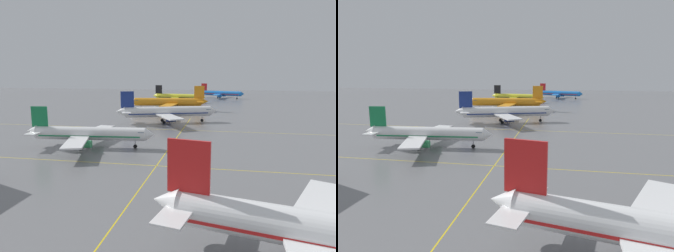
% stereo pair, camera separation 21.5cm
% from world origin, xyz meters
% --- Properties ---
extents(airliner_front_gate, '(37.09, 31.49, 11.60)m').
position_xyz_m(airliner_front_gate, '(23.31, 7.14, 3.96)').
color(airliner_front_gate, white).
rests_on(airliner_front_gate, ground).
extents(airliner_second_row, '(32.66, 28.05, 10.15)m').
position_xyz_m(airliner_second_row, '(-19.80, 48.67, 3.46)').
color(airliner_second_row, white).
rests_on(airliner_second_row, ground).
extents(airliner_third_row, '(36.62, 31.34, 11.70)m').
position_xyz_m(airliner_third_row, '(-7.57, 88.98, 4.00)').
color(airliner_third_row, white).
rests_on(airliner_third_row, ground).
extents(airliner_far_left_stand, '(38.43, 32.91, 11.95)m').
position_xyz_m(airliner_far_left_stand, '(-13.21, 124.92, 4.08)').
color(airliner_far_left_stand, orange).
rests_on(airliner_far_left_stand, ground).
extents(airliner_far_right_stand, '(33.45, 28.59, 10.40)m').
position_xyz_m(airliner_far_right_stand, '(-14.34, 164.31, 3.55)').
color(airliner_far_right_stand, yellow).
rests_on(airliner_far_right_stand, ground).
extents(airliner_distant_taxiway, '(32.41, 27.67, 10.28)m').
position_xyz_m(airliner_distant_taxiway, '(10.86, 199.94, 3.51)').
color(airliner_distant_taxiway, blue).
rests_on(airliner_distant_taxiway, ground).
extents(taxiway_markings, '(149.81, 127.71, 0.01)m').
position_xyz_m(taxiway_markings, '(0.00, 36.70, 0.00)').
color(taxiway_markings, yellow).
rests_on(taxiway_markings, ground).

